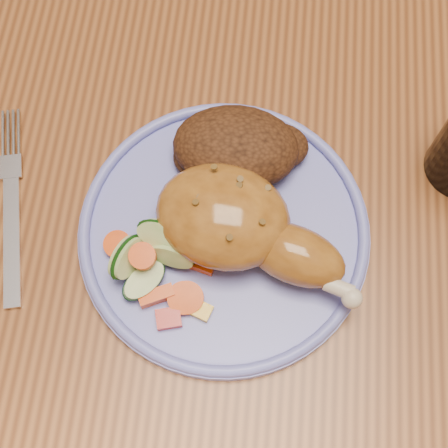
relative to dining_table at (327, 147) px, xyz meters
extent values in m
plane|color=brown|center=(0.00, 0.00, -0.67)|extent=(4.00, 4.00, 0.00)
cube|color=brown|center=(0.00, 0.00, 0.06)|extent=(0.90, 1.40, 0.04)
cylinder|color=#4C2D16|center=(-0.18, 0.37, -0.46)|extent=(0.04, 0.04, 0.41)
cylinder|color=#4C2D16|center=(0.18, 0.37, -0.46)|extent=(0.04, 0.04, 0.41)
cylinder|color=#7278DB|center=(-0.10, -0.14, 0.09)|extent=(0.26, 0.26, 0.01)
torus|color=#7278DB|center=(-0.10, -0.14, 0.10)|extent=(0.26, 0.26, 0.01)
ellipsoid|color=#A86823|center=(-0.10, -0.14, 0.13)|extent=(0.13, 0.11, 0.06)
ellipsoid|color=#A86823|center=(-0.04, -0.17, 0.12)|extent=(0.10, 0.07, 0.05)
sphere|color=beige|center=(0.01, -0.20, 0.12)|extent=(0.02, 0.02, 0.02)
ellipsoid|color=#442411|center=(-0.10, -0.07, 0.12)|extent=(0.11, 0.08, 0.05)
ellipsoid|color=#442411|center=(-0.06, -0.06, 0.11)|extent=(0.06, 0.05, 0.03)
ellipsoid|color=#442411|center=(-0.13, -0.08, 0.11)|extent=(0.05, 0.04, 0.02)
cube|color=#A50A05|center=(-0.14, -0.23, 0.10)|extent=(0.02, 0.02, 0.01)
cube|color=#E5A507|center=(-0.11, -0.22, 0.10)|extent=(0.02, 0.02, 0.01)
cylinder|color=#FC4B08|center=(-0.13, -0.21, 0.10)|extent=(0.03, 0.03, 0.01)
cylinder|color=#FC4B08|center=(-0.19, -0.17, 0.10)|extent=(0.02, 0.03, 0.01)
cylinder|color=#FC4B08|center=(-0.16, -0.18, 0.12)|extent=(0.02, 0.02, 0.01)
cube|color=#FC4B08|center=(-0.12, -0.18, 0.10)|extent=(0.03, 0.02, 0.01)
cube|color=#FC4B08|center=(-0.15, -0.21, 0.10)|extent=(0.03, 0.02, 0.01)
cylinder|color=#FC4B08|center=(-0.12, -0.21, 0.10)|extent=(0.03, 0.03, 0.01)
cylinder|color=#CAE091|center=(-0.16, -0.20, 0.10)|extent=(0.06, 0.06, 0.02)
cylinder|color=#CAE091|center=(-0.14, -0.18, 0.11)|extent=(0.04, 0.03, 0.04)
cylinder|color=#CAE091|center=(-0.18, -0.18, 0.12)|extent=(0.04, 0.05, 0.04)
cylinder|color=#CAE091|center=(-0.17, -0.17, 0.10)|extent=(0.04, 0.04, 0.02)
cylinder|color=#CAE091|center=(-0.15, -0.16, 0.12)|extent=(0.05, 0.05, 0.04)
cube|color=silver|center=(-0.29, -0.17, 0.09)|extent=(0.04, 0.13, 0.00)
cube|color=silver|center=(-0.30, -0.10, 0.09)|extent=(0.04, 0.08, 0.00)
camera|label=1|loc=(-0.08, -0.34, 0.61)|focal=50.00mm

